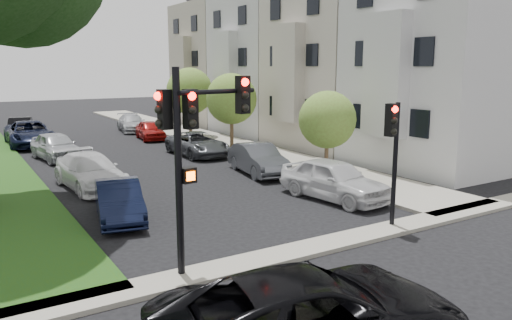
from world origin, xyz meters
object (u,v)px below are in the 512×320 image
car_parked_1 (258,159)px  car_parked_8 (30,134)px  small_tree_a (327,120)px  car_parked_4 (132,123)px  small_tree_c (190,91)px  car_parked_5 (119,201)px  car_cross_near (313,316)px  car_parked_2 (197,144)px  car_parked_7 (56,146)px  car_parked_3 (150,130)px  small_tree_b (231,99)px  traffic_signal_secondary (393,142)px  car_parked_9 (20,127)px  car_parked_0 (334,179)px  car_parked_6 (90,171)px  traffic_signal_main (193,134)px

car_parked_1 → car_parked_8: bearing=126.8°
small_tree_a → car_parked_4: bearing=97.0°
small_tree_c → car_parked_5: small_tree_c is taller
small_tree_c → car_cross_near: small_tree_c is taller
car_parked_1 → car_cross_near: bearing=-109.8°
car_parked_2 → car_parked_7: size_ratio=1.09×
car_parked_5 → car_parked_3: bearing=78.4°
car_cross_near → car_parked_3: size_ratio=1.47×
small_tree_a → small_tree_b: bearing=90.0°
traffic_signal_secondary → car_parked_5: bearing=142.2°
small_tree_c → car_parked_9: small_tree_c is taller
car_parked_0 → car_parked_6: size_ratio=0.93×
car_parked_0 → car_parked_8: car_parked_8 is taller
traffic_signal_main → car_parked_3: (6.85, 21.94, -2.74)m
car_parked_7 → car_parked_0: bearing=-70.1°
traffic_signal_secondary → car_parked_2: traffic_signal_secondary is taller
car_parked_6 → traffic_signal_main: bearing=-94.5°
traffic_signal_secondary → car_parked_1: 9.05m
car_parked_0 → car_parked_3: 18.46m
car_parked_1 → car_parked_5: (-7.52, -3.55, -0.07)m
car_parked_1 → car_parked_5: 8.32m
traffic_signal_main → car_parked_9: (-0.48, 27.97, -2.70)m
small_tree_b → traffic_signal_main: 18.28m
car_cross_near → car_parked_4: car_cross_near is taller
small_tree_c → car_parked_6: size_ratio=1.00×
car_parked_6 → car_parked_9: size_ratio=1.18×
car_parked_1 → car_parked_6: car_parked_1 is taller
car_parked_1 → car_parked_7: bearing=138.5°
car_cross_near → car_parked_0: 10.48m
small_tree_c → car_parked_9: size_ratio=1.18×
car_parked_7 → car_parked_1: bearing=-57.7°
car_parked_0 → car_parked_4: size_ratio=1.01×
car_parked_7 → car_parked_4: bearing=44.9°
car_parked_1 → car_parked_6: size_ratio=0.88×
small_tree_a → car_parked_9: 23.57m
traffic_signal_main → car_parked_2: bearing=64.7°
car_parked_7 → car_parked_8: (-0.50, 5.77, 0.04)m
car_parked_1 → car_parked_9: (-7.71, 19.21, -0.03)m
traffic_signal_secondary → car_parked_8: 24.33m
car_parked_4 → car_parked_6: (-7.16, -16.68, 0.05)m
car_parked_1 → car_parked_9: bearing=120.5°
car_parked_8 → car_parked_2: bearing=-48.1°
car_parked_7 → car_parked_9: bearing=84.9°
car_parked_0 → car_parked_1: size_ratio=1.06×
small_tree_b → car_parked_8: (-10.11, 7.64, -2.23)m
small_tree_a → car_parked_9: (-10.09, 21.21, -1.89)m
small_tree_c → car_parked_8: 10.54m
car_parked_9 → small_tree_b: bearing=-39.0°
car_parked_5 → car_parked_9: bearing=102.0°
small_tree_c → car_parked_4: 6.36m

